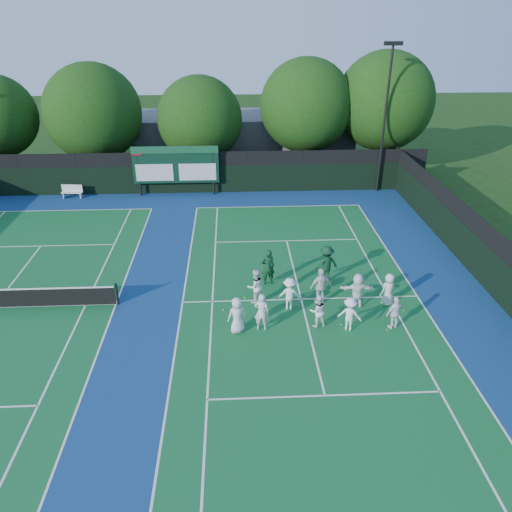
{
  "coord_description": "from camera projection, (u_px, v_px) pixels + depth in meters",
  "views": [
    {
      "loc": [
        -3.08,
        -18.62,
        12.27
      ],
      "look_at": [
        -2.0,
        3.0,
        1.3
      ],
      "focal_mm": 35.0,
      "sensor_mm": 36.0,
      "label": 1
    }
  ],
  "objects": [
    {
      "name": "tennis_ball_2",
      "position": [
        387.0,
        330.0,
        20.95
      ],
      "size": [
        0.07,
        0.07,
        0.07
      ],
      "primitive_type": "sphere",
      "color": "#C6D118",
      "rests_on": "ground"
    },
    {
      "name": "player_back_4",
      "position": [
        388.0,
        289.0,
        22.46
      ],
      "size": [
        0.89,
        0.75,
        1.55
      ],
      "primitive_type": "imported",
      "rotation": [
        0.0,
        0.0,
        3.55
      ],
      "color": "silver",
      "rests_on": "ground"
    },
    {
      "name": "tennis_ball_0",
      "position": [
        223.0,
        310.0,
        22.31
      ],
      "size": [
        0.07,
        0.07,
        0.07
      ],
      "primitive_type": "sphere",
      "color": "#C6D118",
      "rests_on": "ground"
    },
    {
      "name": "player_front_3",
      "position": [
        350.0,
        314.0,
        20.7
      ],
      "size": [
        1.12,
        0.88,
        1.52
      ],
      "primitive_type": "imported",
      "rotation": [
        0.0,
        0.0,
        2.77
      ],
      "color": "white",
      "rests_on": "ground"
    },
    {
      "name": "player_front_0",
      "position": [
        237.0,
        315.0,
        20.53
      ],
      "size": [
        0.91,
        0.74,
        1.62
      ],
      "primitive_type": "imported",
      "rotation": [
        0.0,
        0.0,
        3.48
      ],
      "color": "silver",
      "rests_on": "ground"
    },
    {
      "name": "player_back_2",
      "position": [
        321.0,
        286.0,
        22.49
      ],
      "size": [
        1.11,
        0.7,
        1.76
      ],
      "primitive_type": "imported",
      "rotation": [
        0.0,
        0.0,
        3.42
      ],
      "color": "silver",
      "rests_on": "ground"
    },
    {
      "name": "back_fence",
      "position": [
        191.0,
        175.0,
        35.65
      ],
      "size": [
        34.0,
        0.08,
        3.0
      ],
      "color": "black",
      "rests_on": "ground"
    },
    {
      "name": "near_court",
      "position": [
        301.0,
        299.0,
        23.16
      ],
      "size": [
        11.05,
        23.85,
        0.01
      ],
      "color": "#125B2A",
      "rests_on": "ground"
    },
    {
      "name": "player_front_4",
      "position": [
        395.0,
        313.0,
        20.79
      ],
      "size": [
        0.96,
        0.67,
        1.51
      ],
      "primitive_type": "imported",
      "rotation": [
        0.0,
        0.0,
        3.52
      ],
      "color": "white",
      "rests_on": "ground"
    },
    {
      "name": "tree_e",
      "position": [
        386.0,
        104.0,
        37.59
      ],
      "size": [
        7.33,
        7.33,
        9.4
      ],
      "color": "black",
      "rests_on": "ground"
    },
    {
      "name": "player_front_1",
      "position": [
        262.0,
        312.0,
        20.65
      ],
      "size": [
        0.7,
        0.53,
        1.72
      ],
      "primitive_type": "imported",
      "rotation": [
        0.0,
        0.0,
        2.93
      ],
      "color": "silver",
      "rests_on": "ground"
    },
    {
      "name": "coach_right",
      "position": [
        326.0,
        264.0,
        24.29
      ],
      "size": [
        1.39,
        1.07,
        1.9
      ],
      "primitive_type": "imported",
      "rotation": [
        0.0,
        0.0,
        3.47
      ],
      "color": "#0E341D",
      "rests_on": "ground"
    },
    {
      "name": "bench",
      "position": [
        72.0,
        191.0,
        35.1
      ],
      "size": [
        1.51,
        0.55,
        0.94
      ],
      "color": "silver",
      "rests_on": "ground"
    },
    {
      "name": "tennis_ball_5",
      "position": [
        342.0,
        325.0,
        21.28
      ],
      "size": [
        0.07,
        0.07,
        0.07
      ],
      "primitive_type": "sphere",
      "color": "#C6D118",
      "rests_on": "ground"
    },
    {
      "name": "player_back_3",
      "position": [
        357.0,
        291.0,
        22.26
      ],
      "size": [
        1.56,
        0.57,
        1.66
      ],
      "primitive_type": "imported",
      "rotation": [
        0.0,
        0.0,
        3.09
      ],
      "color": "white",
      "rests_on": "ground"
    },
    {
      "name": "divider_fence_right",
      "position": [
        496.0,
        269.0,
        22.95
      ],
      "size": [
        0.08,
        32.0,
        3.0
      ],
      "color": "black",
      "rests_on": "ground"
    },
    {
      "name": "ground",
      "position": [
        304.0,
        311.0,
        22.27
      ],
      "size": [
        120.0,
        120.0,
        0.0
      ],
      "primitive_type": "plane",
      "color": "#16340E",
      "rests_on": "ground"
    },
    {
      "name": "coach_left",
      "position": [
        268.0,
        267.0,
        24.04
      ],
      "size": [
        0.74,
        0.56,
        1.85
      ],
      "primitive_type": "imported",
      "rotation": [
        0.0,
        0.0,
        3.32
      ],
      "color": "#0F381D",
      "rests_on": "ground"
    },
    {
      "name": "clubhouse",
      "position": [
        244.0,
        138.0,
        42.66
      ],
      "size": [
        18.0,
        6.0,
        4.0
      ],
      "primitive_type": "cube",
      "color": "#5B5C61",
      "rests_on": "ground"
    },
    {
      "name": "scoreboard",
      "position": [
        176.0,
        165.0,
        34.86
      ],
      "size": [
        6.0,
        0.21,
        3.55
      ],
      "color": "black",
      "rests_on": "ground"
    },
    {
      "name": "tree_b",
      "position": [
        96.0,
        115.0,
        36.91
      ],
      "size": [
        7.14,
        7.14,
        8.67
      ],
      "color": "black",
      "rests_on": "ground"
    },
    {
      "name": "tennis_ball_3",
      "position": [
        245.0,
        298.0,
        23.23
      ],
      "size": [
        0.07,
        0.07,
        0.07
      ],
      "primitive_type": "sphere",
      "color": "#C6D118",
      "rests_on": "ground"
    },
    {
      "name": "player_back_0",
      "position": [
        255.0,
        286.0,
        22.6
      ],
      "size": [
        0.98,
        0.89,
        1.65
      ],
      "primitive_type": "imported",
      "rotation": [
        0.0,
        0.0,
        3.55
      ],
      "color": "white",
      "rests_on": "ground"
    },
    {
      "name": "court_apron",
      "position": [
        171.0,
        303.0,
        22.89
      ],
      "size": [
        34.0,
        32.0,
        0.01
      ],
      "primitive_type": "cube",
      "color": "navy",
      "rests_on": "ground"
    },
    {
      "name": "tennis_ball_1",
      "position": [
        355.0,
        287.0,
        24.09
      ],
      "size": [
        0.07,
        0.07,
        0.07
      ],
      "primitive_type": "sphere",
      "color": "#C6D118",
      "rests_on": "ground"
    },
    {
      "name": "player_back_1",
      "position": [
        289.0,
        294.0,
        22.13
      ],
      "size": [
        1.05,
        0.69,
        1.53
      ],
      "primitive_type": "imported",
      "rotation": [
        0.0,
        0.0,
        3.01
      ],
      "color": "white",
      "rests_on": "ground"
    },
    {
      "name": "tree_c",
      "position": [
        202.0,
        121.0,
        37.5
      ],
      "size": [
        6.36,
        6.36,
        7.73
      ],
      "color": "black",
      "rests_on": "ground"
    },
    {
      "name": "player_front_2",
      "position": [
        318.0,
        311.0,
        20.93
      ],
      "size": [
        0.79,
        0.65,
        1.5
      ],
      "primitive_type": "imported",
      "rotation": [
        0.0,
        0.0,
        3.26
      ],
      "color": "white",
      "rests_on": "ground"
    },
    {
      "name": "light_pole_right",
      "position": [
        387.0,
        102.0,
        33.75
      ],
      "size": [
        1.2,
        0.3,
        10.12
      ],
      "color": "black",
      "rests_on": "ground"
    },
    {
      "name": "tree_d",
      "position": [
        308.0,
        108.0,
        37.45
      ],
      "size": [
        6.94,
        6.94,
        8.94
      ],
      "color": "black",
      "rests_on": "ground"
    }
  ]
}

